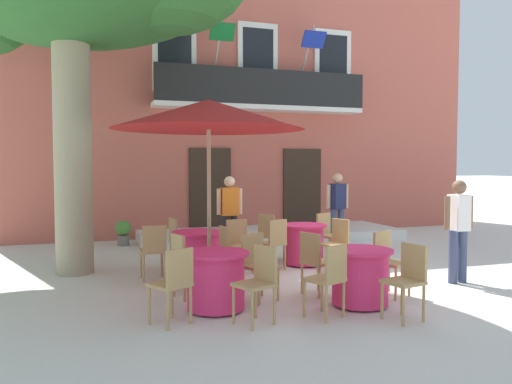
% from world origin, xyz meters
% --- Properties ---
extents(ground_plane, '(120.00, 120.00, 0.00)m').
position_xyz_m(ground_plane, '(0.00, 0.00, 0.00)').
color(ground_plane, silver).
extents(building_facade, '(13.00, 5.09, 7.50)m').
position_xyz_m(building_facade, '(0.93, 6.99, 3.75)').
color(building_facade, '#BC5B4C').
rests_on(building_facade, ground).
extents(entrance_step_platform, '(6.42, 2.16, 0.25)m').
position_xyz_m(entrance_step_platform, '(0.93, 3.92, 0.12)').
color(entrance_step_platform, silver).
rests_on(entrance_step_platform, ground).
extents(cafe_table_near_tree, '(0.86, 0.86, 0.76)m').
position_xyz_m(cafe_table_near_tree, '(-1.67, 0.42, 0.39)').
color(cafe_table_near_tree, '#E52D66').
rests_on(cafe_table_near_tree, ground).
extents(cafe_chair_near_tree_0, '(0.44, 0.44, 0.91)m').
position_xyz_m(cafe_chair_near_tree_0, '(-1.50, -0.32, 0.53)').
color(cafe_chair_near_tree_0, tan).
rests_on(cafe_chair_near_tree_0, ground).
extents(cafe_chair_near_tree_1, '(0.42, 0.42, 0.91)m').
position_xyz_m(cafe_chair_near_tree_1, '(-0.92, 0.53, 0.53)').
color(cafe_chair_near_tree_1, tan).
rests_on(cafe_chair_near_tree_1, ground).
extents(cafe_chair_near_tree_2, '(0.46, 0.46, 0.91)m').
position_xyz_m(cafe_chair_near_tree_2, '(-1.86, 1.14, 0.53)').
color(cafe_chair_near_tree_2, tan).
rests_on(cafe_chair_near_tree_2, ground).
extents(cafe_chair_near_tree_3, '(0.41, 0.41, 0.91)m').
position_xyz_m(cafe_chair_near_tree_3, '(-2.41, 0.32, 0.53)').
color(cafe_chair_near_tree_3, tan).
rests_on(cafe_chair_near_tree_3, ground).
extents(cafe_table_middle, '(0.86, 0.86, 0.76)m').
position_xyz_m(cafe_table_middle, '(-0.00, -2.02, 0.39)').
color(cafe_table_middle, '#E52D66').
rests_on(cafe_table_middle, ground).
extents(cafe_chair_middle_0, '(0.52, 0.52, 0.91)m').
position_xyz_m(cafe_chair_middle_0, '(-0.34, -1.34, 0.53)').
color(cafe_chair_middle_0, tan).
rests_on(cafe_chair_middle_0, ground).
extents(cafe_chair_middle_1, '(0.53, 0.53, 0.91)m').
position_xyz_m(cafe_chair_middle_1, '(-0.65, -2.40, 0.53)').
color(cafe_chair_middle_1, tan).
rests_on(cafe_chair_middle_1, ground).
extents(cafe_chair_middle_2, '(0.47, 0.47, 0.91)m').
position_xyz_m(cafe_chair_middle_2, '(0.23, -2.73, 0.53)').
color(cafe_chair_middle_2, tan).
rests_on(cafe_chair_middle_2, ground).
extents(cafe_chair_middle_3, '(0.52, 0.52, 0.91)m').
position_xyz_m(cafe_chair_middle_3, '(0.66, -1.65, 0.53)').
color(cafe_chair_middle_3, tan).
rests_on(cafe_chair_middle_3, ground).
extents(cafe_table_front, '(0.86, 0.86, 0.76)m').
position_xyz_m(cafe_table_front, '(0.41, 0.75, 0.39)').
color(cafe_table_front, '#E52D66').
rests_on(cafe_table_front, ground).
extents(cafe_chair_front_0, '(0.51, 0.51, 0.91)m').
position_xyz_m(cafe_chair_front_0, '(0.74, 0.07, 0.53)').
color(cafe_chair_front_0, tan).
rests_on(cafe_chair_front_0, ground).
extents(cafe_chair_front_1, '(0.52, 0.52, 0.91)m').
position_xyz_m(cafe_chair_front_1, '(1.08, 1.10, 0.53)').
color(cafe_chair_front_1, tan).
rests_on(cafe_chair_front_1, ground).
extents(cafe_chair_front_2, '(0.55, 0.55, 0.91)m').
position_xyz_m(cafe_chair_front_2, '(-0.05, 1.35, 0.53)').
color(cafe_chair_front_2, tan).
rests_on(cafe_chair_front_2, ground).
extents(cafe_chair_front_3, '(0.50, 0.50, 0.91)m').
position_xyz_m(cafe_chair_front_3, '(-0.29, 0.46, 0.53)').
color(cafe_chair_front_3, tan).
rests_on(cafe_chair_front_3, ground).
extents(cafe_table_far_side, '(0.86, 0.86, 0.76)m').
position_xyz_m(cafe_table_far_side, '(-1.87, -1.62, 0.39)').
color(cafe_table_far_side, '#E52D66').
rests_on(cafe_table_far_side, ground).
extents(cafe_chair_far_side_0, '(0.49, 0.49, 0.91)m').
position_xyz_m(cafe_chair_far_side_0, '(-2.14, -0.92, 0.53)').
color(cafe_chair_far_side_0, tan).
rests_on(cafe_chair_far_side_0, ground).
extents(cafe_chair_far_side_1, '(0.55, 0.55, 0.91)m').
position_xyz_m(cafe_chair_far_side_1, '(-2.48, -2.06, 0.53)').
color(cafe_chair_far_side_1, tan).
rests_on(cafe_chair_far_side_1, ground).
extents(cafe_chair_far_side_2, '(0.52, 0.52, 0.91)m').
position_xyz_m(cafe_chair_far_side_2, '(-1.51, -2.28, 0.53)').
color(cafe_chair_far_side_2, tan).
rests_on(cafe_chair_far_side_2, ground).
extents(cafe_chair_far_side_3, '(0.52, 0.52, 0.91)m').
position_xyz_m(cafe_chair_far_side_3, '(-1.19, -1.28, 0.53)').
color(cafe_chair_far_side_3, tan).
rests_on(cafe_chair_far_side_3, ground).
extents(cafe_umbrella, '(2.90, 2.90, 2.85)m').
position_xyz_m(cafe_umbrella, '(-1.66, -0.39, 2.61)').
color(cafe_umbrella, '#997A56').
rests_on(cafe_umbrella, ground).
extents(ground_planter_left, '(0.35, 0.35, 0.58)m').
position_xyz_m(ground_planter_left, '(-2.63, 4.13, 0.33)').
color(ground_planter_left, slate).
rests_on(ground_planter_left, ground).
extents(pedestrian_near_entrance, '(0.53, 0.32, 1.68)m').
position_xyz_m(pedestrian_near_entrance, '(1.82, 2.11, 0.95)').
color(pedestrian_near_entrance, '#384260').
rests_on(pedestrian_near_entrance, ground).
extents(pedestrian_mid_plaza, '(0.53, 0.37, 1.63)m').
position_xyz_m(pedestrian_mid_plaza, '(2.14, -1.36, 0.92)').
color(pedestrian_mid_plaza, '#384260').
rests_on(pedestrian_mid_plaza, ground).
extents(pedestrian_by_tree, '(0.53, 0.23, 1.64)m').
position_xyz_m(pedestrian_by_tree, '(-0.69, 1.95, 0.93)').
color(pedestrian_by_tree, '#232328').
rests_on(pedestrian_by_tree, ground).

